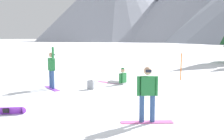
% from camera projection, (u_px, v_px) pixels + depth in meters
% --- Properties ---
extents(ground_plane, '(800.00, 800.00, 0.00)m').
position_uv_depth(ground_plane, '(88.00, 106.00, 10.26)').
color(ground_plane, white).
extents(snowboarder_foreground, '(1.50, 1.01, 1.68)m').
position_uv_depth(snowboarder_foreground, '(147.00, 94.00, 8.10)').
color(snowboarder_foreground, pink).
rests_on(snowboarder_foreground, ground_plane).
extents(snowboarder_midground, '(1.47, 1.06, 2.08)m').
position_uv_depth(snowboarder_midground, '(52.00, 69.00, 13.51)').
color(snowboarder_midground, '#993FD8').
rests_on(snowboarder_midground, ground_plane).
extents(snowboarder_background, '(1.80, 0.68, 0.92)m').
position_uv_depth(snowboarder_background, '(120.00, 78.00, 15.00)').
color(snowboarder_background, '#B7B7BC').
rests_on(snowboarder_background, ground_plane).
extents(backpack_grey, '(0.33, 0.28, 0.47)m').
position_uv_depth(backpack_grey, '(91.00, 85.00, 13.50)').
color(backpack_grey, gray).
rests_on(backpack_grey, ground_plane).
extents(trail_marker_pole, '(0.06, 0.06, 1.62)m').
position_uv_depth(trail_marker_pole, '(181.00, 67.00, 16.27)').
color(trail_marker_pole, orange).
rests_on(trail_marker_pole, ground_plane).
extents(peak_west_ridge, '(122.43, 122.43, 49.54)m').
position_uv_depth(peak_west_ridge, '(197.00, 3.00, 187.48)').
color(peak_west_ridge, '#9EA3B2').
rests_on(peak_west_ridge, ground_plane).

